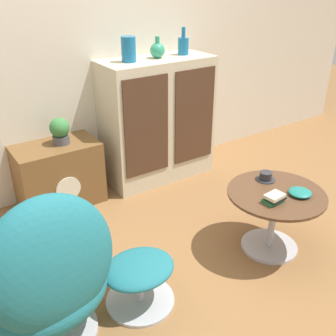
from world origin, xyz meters
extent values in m
plane|color=olive|center=(0.00, 0.00, 0.00)|extent=(12.00, 12.00, 0.00)
cube|color=beige|center=(0.00, 1.44, 1.30)|extent=(6.40, 0.06, 2.60)
cube|color=beige|center=(0.46, 1.19, 0.53)|extent=(0.96, 0.43, 1.07)
cube|color=#472D1E|center=(0.22, 0.97, 0.59)|extent=(0.40, 0.01, 0.81)
cube|color=#472D1E|center=(0.70, 0.97, 0.59)|extent=(0.40, 0.01, 0.81)
cube|color=brown|center=(-0.45, 1.22, 0.26)|extent=(0.64, 0.38, 0.51)
cylinder|color=beige|center=(-0.45, 1.02, 0.21)|extent=(0.20, 0.01, 0.20)
cylinder|color=#B7B7BC|center=(-0.97, -0.02, 0.01)|extent=(0.47, 0.47, 0.02)
cylinder|color=#B7B7BC|center=(-0.97, -0.02, 0.08)|extent=(0.06, 0.06, 0.12)
ellipsoid|color=#1E6B75|center=(-0.97, -0.02, 0.29)|extent=(0.71, 0.63, 0.30)
ellipsoid|color=#1E6B75|center=(-0.95, -0.13, 0.54)|extent=(0.69, 0.49, 0.68)
cylinder|color=#B7B7BC|center=(-0.48, -0.08, 0.01)|extent=(0.39, 0.39, 0.02)
cylinder|color=#B7B7BC|center=(-0.48, -0.08, 0.11)|extent=(0.04, 0.04, 0.18)
ellipsoid|color=#1E6B75|center=(-0.48, -0.08, 0.24)|extent=(0.41, 0.34, 0.09)
cylinder|color=#B7B7BC|center=(0.51, -0.15, 0.01)|extent=(0.38, 0.38, 0.02)
cylinder|color=#B7B7BC|center=(0.51, -0.15, 0.22)|extent=(0.04, 0.04, 0.40)
cylinder|color=brown|center=(0.51, -0.15, 0.43)|extent=(0.63, 0.63, 0.02)
cylinder|color=#196699|center=(0.21, 1.19, 1.16)|extent=(0.11, 0.11, 0.19)
ellipsoid|color=#2D8E6B|center=(0.47, 1.19, 1.13)|extent=(0.12, 0.12, 0.12)
cylinder|color=#2D8E6B|center=(0.47, 1.19, 1.21)|extent=(0.04, 0.04, 0.06)
cylinder|color=#196699|center=(0.73, 1.19, 1.14)|extent=(0.09, 0.09, 0.14)
cylinder|color=#196699|center=(0.73, 1.19, 1.25)|extent=(0.03, 0.03, 0.08)
cylinder|color=#4C4C51|center=(-0.40, 1.22, 0.54)|extent=(0.13, 0.13, 0.07)
sphere|color=#387A3D|center=(-0.40, 1.22, 0.64)|extent=(0.15, 0.15, 0.15)
cylinder|color=#2D2D33|center=(0.58, 0.01, 0.44)|extent=(0.13, 0.13, 0.01)
cylinder|color=#2D2D33|center=(0.58, 0.01, 0.47)|extent=(0.08, 0.08, 0.06)
cube|color=#237038|center=(0.40, -0.22, 0.45)|extent=(0.12, 0.09, 0.02)
cube|color=black|center=(0.41, -0.22, 0.46)|extent=(0.12, 0.09, 0.02)
cube|color=beige|center=(0.40, -0.22, 0.48)|extent=(0.12, 0.09, 0.02)
ellipsoid|color=#1E7A70|center=(0.61, -0.25, 0.45)|extent=(0.14, 0.14, 0.04)
camera|label=1|loc=(-1.28, -1.56, 1.71)|focal=42.00mm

